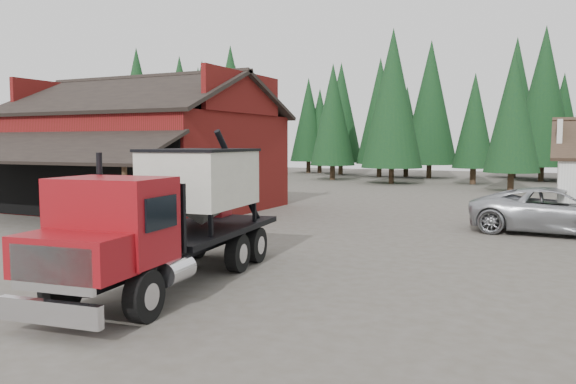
% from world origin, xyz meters
% --- Properties ---
extents(ground, '(120.00, 120.00, 0.00)m').
position_xyz_m(ground, '(0.00, 0.00, 0.00)').
color(ground, '#4E483D').
rests_on(ground, ground).
extents(red_barn, '(12.80, 13.63, 7.18)m').
position_xyz_m(red_barn, '(-11.00, 9.90, 2.69)').
color(red_barn, maroon).
rests_on(red_barn, ground).
extents(conifer_backdrop, '(76.00, 16.00, 16.00)m').
position_xyz_m(conifer_backdrop, '(0.00, 42.00, 0.00)').
color(conifer_backdrop, '#11331C').
rests_on(conifer_backdrop, ground).
extents(near_pine_a, '(4.40, 4.40, 11.40)m').
position_xyz_m(near_pine_a, '(-22.00, 28.00, 6.39)').
color(near_pine_a, '#382619').
rests_on(near_pine_a, ground).
extents(near_pine_b, '(3.96, 3.96, 10.40)m').
position_xyz_m(near_pine_b, '(6.00, 30.00, 5.89)').
color(near_pine_b, '#382619').
rests_on(near_pine_b, ground).
extents(near_pine_d, '(5.28, 5.28, 13.40)m').
position_xyz_m(near_pine_d, '(-4.00, 34.00, 7.39)').
color(near_pine_d, '#382619').
rests_on(near_pine_d, ground).
extents(feed_truck, '(3.33, 8.91, 3.93)m').
position_xyz_m(feed_truck, '(0.28, -2.75, 1.84)').
color(feed_truck, black).
rests_on(feed_truck, ground).
extents(silver_car, '(6.62, 3.28, 1.80)m').
position_xyz_m(silver_car, '(9.04, 10.00, 0.90)').
color(silver_car, '#AAADB2').
rests_on(silver_car, ground).
extents(equip_box, '(0.75, 1.13, 0.60)m').
position_xyz_m(equip_box, '(-4.93, 0.58, 0.30)').
color(equip_box, maroon).
rests_on(equip_box, ground).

